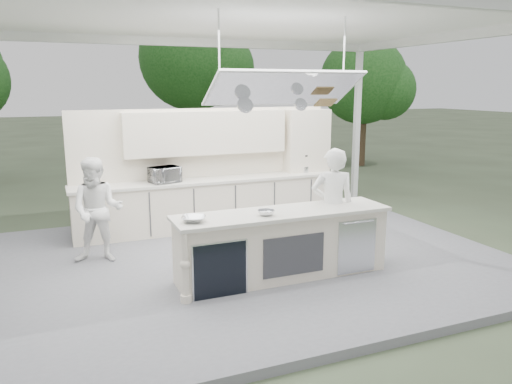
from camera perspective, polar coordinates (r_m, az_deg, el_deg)
name	(u,v)px	position (r m, az deg, el deg)	size (l,w,h in m)	color
ground	(246,265)	(7.98, -1.11, -8.35)	(90.00, 90.00, 0.00)	#48573B
stage_deck	(246,261)	(7.96, -1.11, -7.94)	(8.00, 6.00, 0.12)	slate
tent	(246,19)	(7.53, -1.17, 19.14)	(8.20, 6.20, 3.86)	white
demo_island	(282,244)	(7.06, 2.94, -5.98)	(3.10, 0.79, 0.95)	beige
back_counter	(210,203)	(9.53, -5.29, -1.26)	(5.08, 0.72, 0.95)	beige
back_wall_unit	(228,150)	(9.70, -3.26, 4.86)	(5.05, 0.48, 2.25)	beige
tree_cluster	(130,70)	(16.95, -14.16, 13.35)	(19.55, 9.40, 5.85)	#493A24
head_chef	(332,207)	(7.56, 8.73, -1.67)	(0.65, 0.42, 1.77)	white
sous_chef	(97,210)	(7.95, -17.66, -2.01)	(0.79, 0.61, 1.62)	white
toaster_oven	(165,175)	(9.14, -10.40, 1.96)	(0.52, 0.35, 0.29)	#B0B2B7
bowl_large	(194,219)	(6.44, -7.15, -3.09)	(0.31, 0.31, 0.08)	silver
bowl_small	(266,213)	(6.72, 1.16, -2.38)	(0.23, 0.23, 0.07)	silver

